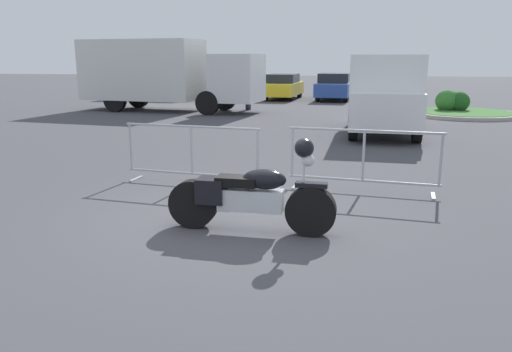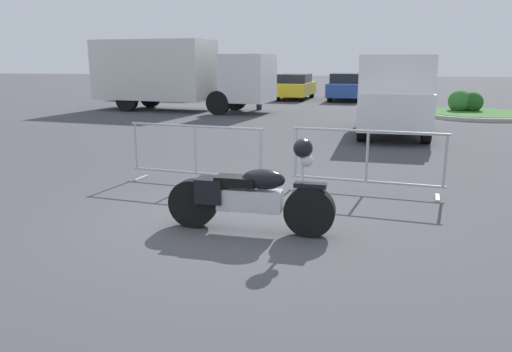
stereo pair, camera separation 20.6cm
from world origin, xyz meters
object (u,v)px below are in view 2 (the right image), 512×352
at_px(motorcycle, 250,196).
at_px(pedestrian, 259,89).
at_px(parked_car_yellow, 295,86).
at_px(parked_car_silver, 149,84).
at_px(parked_car_red, 244,86).
at_px(parked_car_green, 196,85).
at_px(parked_car_blue, 347,87).
at_px(crowd_barrier_near, 196,153).
at_px(box_truck, 173,72).
at_px(crowd_barrier_far, 367,160).
at_px(delivery_van, 395,92).

relative_size(motorcycle, pedestrian, 1.31).
height_order(motorcycle, parked_car_yellow, parked_car_yellow).
xyz_separation_m(parked_car_silver, parked_car_red, (5.64, 0.02, -0.06)).
bearing_deg(parked_car_silver, parked_car_green, -85.78).
height_order(parked_car_green, parked_car_blue, parked_car_green).
height_order(parked_car_silver, parked_car_red, parked_car_silver).
relative_size(motorcycle, parked_car_red, 0.54).
height_order(motorcycle, crowd_barrier_near, motorcycle).
relative_size(motorcycle, crowd_barrier_near, 0.88).
xyz_separation_m(crowd_barrier_near, box_truck, (-5.10, 12.22, 1.08)).
bearing_deg(parked_car_green, parked_car_silver, 94.22).
xyz_separation_m(motorcycle, parked_car_green, (-7.92, 21.33, 0.25)).
distance_m(crowd_barrier_far, parked_car_red, 20.21).
distance_m(motorcycle, parked_car_silver, 23.90).
distance_m(box_truck, parked_car_red, 7.11).
relative_size(motorcycle, parked_car_blue, 0.51).
bearing_deg(motorcycle, crowd_barrier_far, 58.44).
height_order(crowd_barrier_far, parked_car_yellow, parked_car_yellow).
xyz_separation_m(parked_car_green, parked_car_yellow, (5.64, 0.34, -0.04)).
xyz_separation_m(crowd_barrier_far, parked_car_yellow, (-3.77, 19.41, 0.14)).
bearing_deg(box_truck, parked_car_yellow, 65.91).
height_order(box_truck, parked_car_yellow, box_truck).
height_order(box_truck, parked_car_red, box_truck).
distance_m(parked_car_blue, pedestrian, 7.08).
relative_size(delivery_van, parked_car_silver, 1.14).
xyz_separation_m(box_truck, parked_car_yellow, (4.32, 7.19, -0.94)).
distance_m(crowd_barrier_near, parked_car_blue, 19.47).
distance_m(box_truck, delivery_van, 10.17).
bearing_deg(box_truck, motorcycle, -58.63).
distance_m(motorcycle, box_truck, 15.95).
relative_size(parked_car_red, parked_car_yellow, 0.99).
distance_m(motorcycle, parked_car_red, 21.97).
bearing_deg(parked_car_red, box_truck, 172.31).
relative_size(parked_car_green, pedestrian, 2.60).
relative_size(motorcycle, parked_car_green, 0.51).
relative_size(parked_car_yellow, parked_car_blue, 0.96).
height_order(crowd_barrier_near, box_truck, box_truck).
bearing_deg(parked_car_yellow, parked_car_blue, -86.43).
bearing_deg(parked_car_blue, parked_car_yellow, 93.57).
height_order(crowd_barrier_far, parked_car_green, parked_car_green).
bearing_deg(crowd_barrier_near, crowd_barrier_far, 0.00).
height_order(delivery_van, parked_car_blue, delivery_van).
bearing_deg(parked_car_silver, parked_car_red, -85.22).
bearing_deg(parked_car_red, pedestrian, -156.14).
bearing_deg(parked_car_yellow, crowd_barrier_near, -173.13).
height_order(parked_car_silver, parked_car_blue, parked_car_silver).
distance_m(delivery_van, parked_car_yellow, 12.93).
relative_size(box_truck, parked_car_yellow, 1.90).
bearing_deg(box_truck, parked_car_red, 84.64).
xyz_separation_m(parked_car_green, parked_car_red, (2.82, 0.04, -0.04)).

